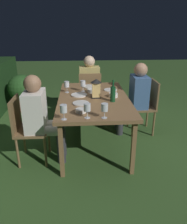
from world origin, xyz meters
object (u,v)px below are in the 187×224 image
person_in_cream (41,115)px  lantern_centerpiece (96,87)px  chair_head_far (90,92)px  plate_a (110,90)px  dining_table (94,101)px  bowl_olives (81,110)px  person_in_mustard (89,82)px  chair_side_left_b (146,104)px  wine_glass_d (87,108)px  person_in_blue (135,95)px  potted_plant_by_hedge (22,91)px  plate_d (90,86)px  bowl_bread (113,95)px  wine_glass_a (67,85)px  bowl_salad (93,90)px  wine_glass_b (83,84)px  wine_glass_e (105,108)px  plate_c (81,103)px  chair_side_right_a (26,127)px  wine_glass_c (64,109)px  plate_b (79,95)px  green_bottle_on_table (113,94)px

person_in_cream → lantern_centerpiece: size_ratio=4.34×
chair_head_far → plate_a: chair_head_far is taller
dining_table → bowl_olives: size_ratio=12.82×
person_in_cream → person_in_mustard: 1.78m
chair_side_left_b → wine_glass_d: wine_glass_d is taller
person_in_blue → potted_plant_by_hedge: size_ratio=1.53×
plate_a → plate_d: bearing=54.3°
chair_side_left_b → bowl_bread: size_ratio=6.97×
chair_head_far → wine_glass_a: 0.96m
bowl_bread → bowl_salad: bearing=46.7°
bowl_olives → bowl_salad: size_ratio=0.80×
chair_side_left_b → person_in_cream: 1.74m
lantern_centerpiece → wine_glass_b: bearing=29.4°
bowl_bread → potted_plant_by_hedge: bearing=47.7°
dining_table → plate_d: 0.56m
person_in_cream → wine_glass_e: person_in_cream is taller
wine_glass_a → plate_c: 0.57m
dining_table → chair_side_right_a: 0.98m
wine_glass_d → potted_plant_by_hedge: 2.60m
wine_glass_d → chair_side_right_a: bearing=65.4°
wine_glass_c → plate_b: 0.88m
plate_d → wine_glass_d: bearing=176.1°
person_in_mustard → bowl_salad: person_in_mustard is taller
chair_head_far → plate_b: (-0.97, 0.20, 0.26)m
chair_head_far → person_in_blue: bearing=-135.7°
chair_side_right_a → chair_head_far: same height
person_in_mustard → plate_b: bearing=170.1°
person_in_mustard → plate_c: size_ratio=5.39×
dining_table → chair_head_far: size_ratio=1.89×
bowl_olives → person_in_cream: bearing=70.4°
bowl_olives → chair_head_far: bearing=-6.4°
wine_glass_a → bowl_bread: size_ratio=1.35×
wine_glass_a → person_in_blue: bearing=-84.6°
plate_d → bowl_salad: (-0.29, -0.03, 0.02)m
person_in_blue → chair_head_far: person_in_blue is taller
chair_head_far → bowl_olives: bearing=173.6°
potted_plant_by_hedge → chair_side_right_a: bearing=-165.2°
chair_head_far → bowl_salad: 0.86m
plate_b → plate_d: same height
wine_glass_c → green_bottle_on_table: bearing=-47.5°
wine_glass_b → wine_glass_d: 1.03m
plate_d → lantern_centerpiece: bearing=-173.6°
plate_c → plate_b: bearing=3.6°
dining_table → chair_side_left_b: size_ratio=1.89×
person_in_mustard → wine_glass_a: bearing=159.0°
bowl_bread → plate_b: bearing=77.7°
wine_glass_e → wine_glass_b: bearing=11.6°
chair_side_left_b → plate_b: 1.14m
chair_side_left_b → wine_glass_c: wine_glass_c is taller
person_in_mustard → plate_d: person_in_mustard is taller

